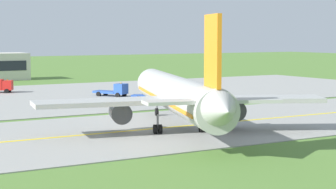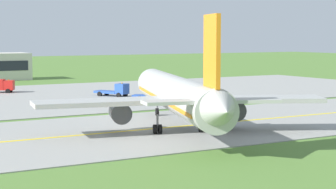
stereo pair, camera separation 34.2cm
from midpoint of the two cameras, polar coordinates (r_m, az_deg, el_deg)
name	(u,v)px [view 1 (the left image)]	position (r m, az deg, el deg)	size (l,w,h in m)	color
ground_plane	(130,132)	(69.74, -3.69, -3.45)	(500.00, 500.00, 0.00)	#517A33
taxiway_strip	(130,131)	(69.73, -3.69, -3.41)	(240.00, 28.00, 0.10)	gray
apron_pad	(72,96)	(111.83, -8.95, -0.11)	(140.00, 52.00, 0.10)	gray
taxiway_centreline	(130,131)	(69.72, -3.69, -3.37)	(220.00, 0.60, 0.01)	yellow
airplane_lead	(178,95)	(69.14, 0.79, -0.07)	(31.61, 38.43, 12.70)	#ADADA8
service_truck_baggage	(157,94)	(101.49, -1.10, 0.04)	(6.01, 5.94, 2.59)	#264CA5
service_truck_catering	(115,90)	(108.91, -5.00, 0.39)	(4.87, 6.60, 2.59)	#264CA5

